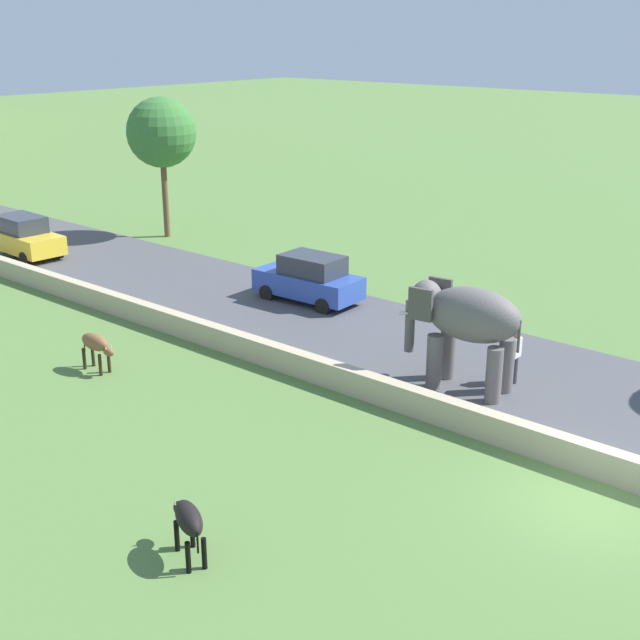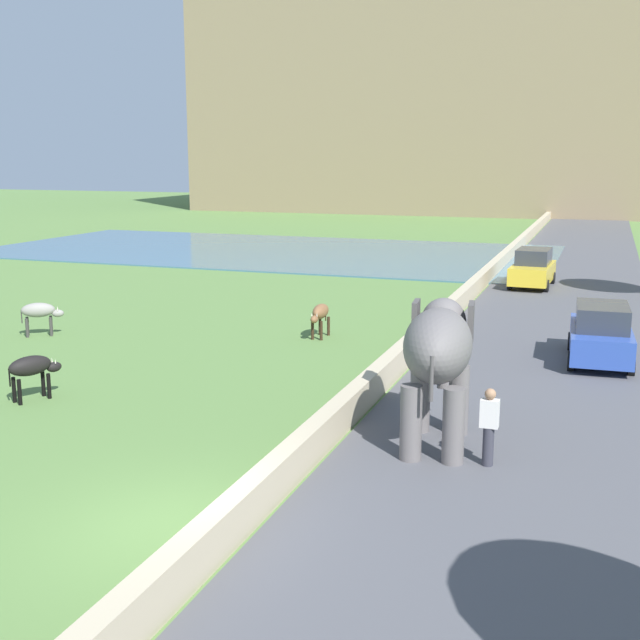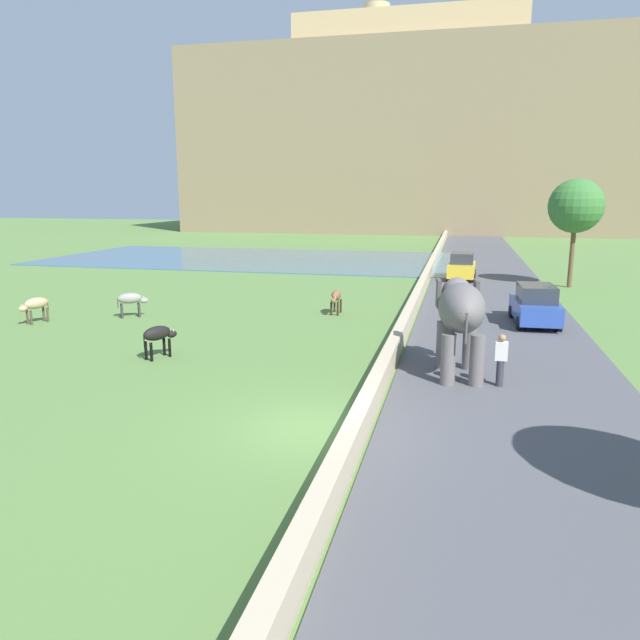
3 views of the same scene
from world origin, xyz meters
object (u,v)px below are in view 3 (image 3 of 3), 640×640
at_px(cow_black, 158,335).
at_px(person_beside_elephant, 501,359).
at_px(car_blue, 535,305).
at_px(cow_tan, 35,305).
at_px(cow_grey, 131,300).
at_px(cow_brown, 336,297).
at_px(elephant, 460,313).
at_px(car_yellow, 462,266).

bearing_deg(cow_black, person_beside_elephant, -3.52).
bearing_deg(car_blue, cow_tan, -167.77).
height_order(cow_grey, cow_brown, same).
relative_size(elephant, cow_tan, 2.50).
bearing_deg(person_beside_elephant, cow_grey, 156.95).
height_order(cow_grey, cow_tan, same).
distance_m(cow_brown, cow_tan, 13.51).
distance_m(cow_grey, cow_tan, 4.05).
bearing_deg(car_yellow, car_blue, -77.08).
bearing_deg(cow_grey, cow_black, -52.74).
xyz_separation_m(elephant, cow_black, (-10.19, -0.24, -1.20)).
relative_size(person_beside_elephant, cow_tan, 1.15).
relative_size(car_yellow, cow_grey, 3.08).
height_order(cow_brown, cow_tan, same).
bearing_deg(car_blue, person_beside_elephant, -101.86).
xyz_separation_m(car_yellow, cow_brown, (-5.79, -13.30, -0.06)).
distance_m(person_beside_elephant, cow_grey, 17.48).
distance_m(car_yellow, cow_grey, 22.01).
distance_m(car_blue, cow_grey, 18.21).
bearing_deg(cow_tan, cow_black, -26.13).
height_order(car_blue, cow_brown, car_blue).
bearing_deg(cow_grey, elephant, -21.64).
bearing_deg(cow_black, car_blue, 32.80).
bearing_deg(car_blue, car_yellow, 102.92).
xyz_separation_m(elephant, car_blue, (3.18, 8.37, -1.14)).
distance_m(elephant, car_blue, 9.03).
height_order(person_beside_elephant, cow_grey, person_beside_elephant).
bearing_deg(elephant, car_yellow, 89.93).
relative_size(elephant, car_yellow, 0.87).
height_order(car_blue, cow_black, car_blue).
relative_size(cow_black, cow_brown, 1.00).
distance_m(car_yellow, car_blue, 14.09).
relative_size(car_blue, cow_black, 2.92).
xyz_separation_m(cow_black, cow_brown, (4.43, 9.06, 0.00)).
bearing_deg(elephant, cow_tan, 168.49).
bearing_deg(cow_tan, cow_grey, 32.54).
relative_size(elephant, cow_grey, 2.68).
distance_m(elephant, person_beside_elephant, 1.93).
bearing_deg(car_yellow, cow_grey, -132.57).
height_order(elephant, cow_brown, elephant).
xyz_separation_m(cow_black, cow_tan, (-8.08, 3.97, 0.00)).
distance_m(car_blue, cow_black, 15.91).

